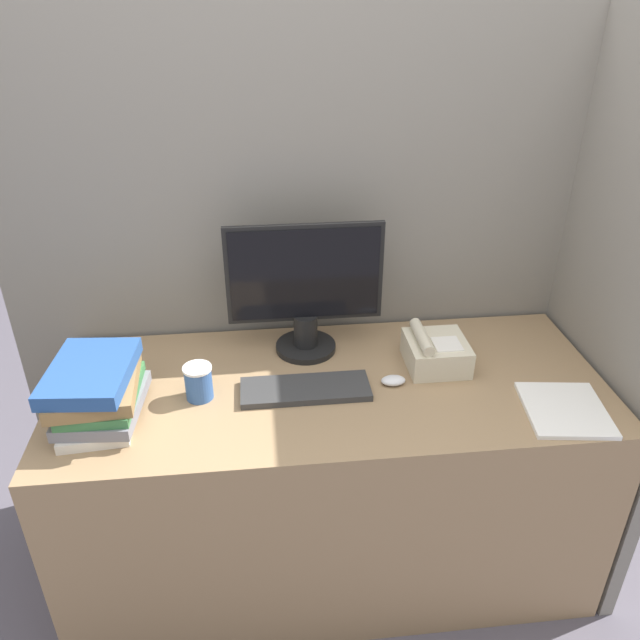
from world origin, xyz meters
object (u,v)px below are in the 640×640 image
Objects in this scene: keyboard at (305,389)px; mouse at (393,380)px; book_stack at (97,391)px; desk_telephone at (435,352)px; monitor at (305,293)px; coffee_cup at (199,382)px.

keyboard is 0.27m from mouse.
book_stack is 1.02m from desk_telephone.
monitor is 0.44m from coffee_cup.
book_stack is at bearing -166.11° from coffee_cup.
coffee_cup is 0.74m from desk_telephone.
monitor is 1.59× the size of book_stack.
keyboard is 2.00× the size of desk_telephone.
keyboard is 0.31m from coffee_cup.
coffee_cup is 0.34× the size of book_stack.
mouse is at bearing -149.64° from desk_telephone.
coffee_cup reaches higher than keyboard.
coffee_cup is 0.28m from book_stack.
mouse is 0.58m from coffee_cup.
monitor is 4.66× the size of coffee_cup.
mouse is 0.18m from desk_telephone.
desk_telephone is (0.40, -0.14, -0.16)m from monitor.
coffee_cup is (-0.33, -0.23, -0.16)m from monitor.
book_stack reaches higher than coffee_cup.
monitor is 0.39m from mouse.
desk_telephone reaches higher than coffee_cup.
coffee_cup is at bearing 178.50° from keyboard.
keyboard is at bearing -1.50° from coffee_cup.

